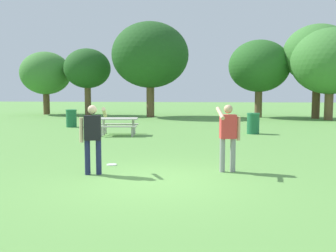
{
  "coord_description": "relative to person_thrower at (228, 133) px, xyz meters",
  "views": [
    {
      "loc": [
        1.17,
        -8.03,
        1.96
      ],
      "look_at": [
        0.08,
        2.35,
        1.0
      ],
      "focal_mm": 40.5,
      "sensor_mm": 36.0,
      "label": 1
    }
  ],
  "objects": [
    {
      "name": "tree_back_right",
      "position": [
        7.68,
        17.55,
        2.99
      ],
      "size": [
        5.21,
        5.21,
        6.18
      ],
      "color": "brown",
      "rests_on": "ground"
    },
    {
      "name": "tree_far_right",
      "position": [
        -4.86,
        19.42,
        3.7
      ],
      "size": [
        5.81,
        5.81,
        7.15
      ],
      "color": "brown",
      "rests_on": "ground"
    },
    {
      "name": "person_catcher",
      "position": [
        -3.17,
        -0.61,
        0.0
      ],
      "size": [
        0.6,
        0.75,
        1.64
      ],
      "color": "#1E234C",
      "rests_on": "ground"
    },
    {
      "name": "trash_can_further_along",
      "position": [
        -7.92,
        10.79,
        -0.48
      ],
      "size": [
        0.59,
        0.59,
        0.96
      ],
      "color": "#1E663D",
      "rests_on": "ground"
    },
    {
      "name": "tree_back_left",
      "position": [
        7.2,
        18.89,
        3.63
      ],
      "size": [
        4.81,
        4.81,
        6.66
      ],
      "color": "brown",
      "rests_on": "ground"
    },
    {
      "name": "ground_plane",
      "position": [
        -1.66,
        -1.16,
        -0.96
      ],
      "size": [
        120.0,
        120.0,
        0.0
      ],
      "primitive_type": "plane",
      "color": "#609947"
    },
    {
      "name": "frisbee",
      "position": [
        -3.03,
        0.54,
        -0.95
      ],
      "size": [
        0.27,
        0.27,
        0.03
      ],
      "primitive_type": "cylinder",
      "color": "white",
      "rests_on": "ground"
    },
    {
      "name": "person_thrower",
      "position": [
        0.0,
        0.0,
        0.0
      ],
      "size": [
        0.6,
        0.75,
        1.64
      ],
      "color": "gray",
      "rests_on": "ground"
    },
    {
      "name": "picnic_table_near",
      "position": [
        -4.46,
        7.3,
        -0.4
      ],
      "size": [
        1.85,
        1.6,
        0.77
      ],
      "color": "beige",
      "rests_on": "ground"
    },
    {
      "name": "trash_can_beside_table",
      "position": [
        1.59,
        8.48,
        -0.48
      ],
      "size": [
        0.59,
        0.59,
        0.96
      ],
      "color": "#1E663D",
      "rests_on": "ground"
    },
    {
      "name": "tree_broad_center",
      "position": [
        -10.17,
        20.68,
        2.78
      ],
      "size": [
        3.74,
        3.74,
        5.37
      ],
      "color": "brown",
      "rests_on": "ground"
    },
    {
      "name": "tree_tall_left",
      "position": [
        -14.08,
        21.59,
        2.48
      ],
      "size": [
        4.19,
        4.19,
        5.25
      ],
      "color": "brown",
      "rests_on": "ground"
    },
    {
      "name": "tree_slender_mid",
      "position": [
        3.27,
        19.73,
        2.84
      ],
      "size": [
        4.51,
        4.51,
        5.74
      ],
      "color": "brown",
      "rests_on": "ground"
    }
  ]
}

